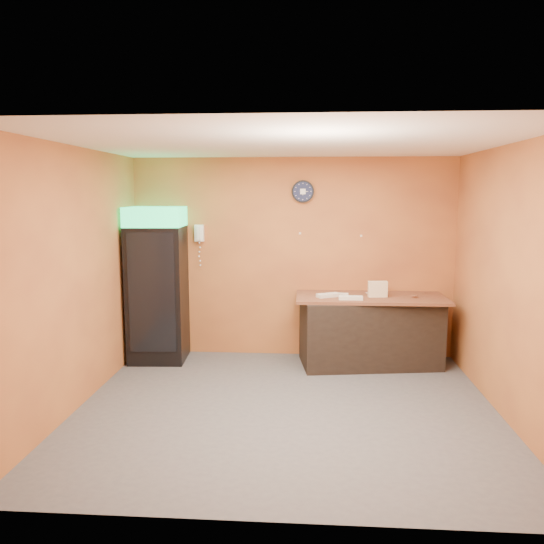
{
  "coord_description": "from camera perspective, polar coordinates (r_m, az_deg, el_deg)",
  "views": [
    {
      "loc": [
        0.23,
        -5.43,
        2.29
      ],
      "look_at": [
        -0.2,
        0.6,
        1.4
      ],
      "focal_mm": 35.0,
      "sensor_mm": 36.0,
      "label": 1
    }
  ],
  "objects": [
    {
      "name": "butcher_paper",
      "position": [
        7.21,
        10.57,
        -2.7
      ],
      "size": [
        1.99,
        0.91,
        0.04
      ],
      "primitive_type": "cube",
      "rotation": [
        0.0,
        0.0,
        0.01
      ],
      "color": "brown",
      "rests_on": "prep_counter"
    },
    {
      "name": "prep_counter",
      "position": [
        7.31,
        10.47,
        -6.34
      ],
      "size": [
        1.91,
        1.06,
        0.91
      ],
      "primitive_type": "cube",
      "rotation": [
        0.0,
        0.0,
        0.14
      ],
      "color": "black",
      "rests_on": "floor"
    },
    {
      "name": "beverage_cooler",
      "position": [
        7.44,
        -12.28,
        -1.53
      ],
      "size": [
        0.79,
        0.8,
        2.12
      ],
      "rotation": [
        0.0,
        0.0,
        0.06
      ],
      "color": "black",
      "rests_on": "floor"
    },
    {
      "name": "back_wall",
      "position": [
        7.49,
        2.25,
        1.52
      ],
      "size": [
        4.5,
        0.02,
        2.8
      ],
      "primitive_type": "cube",
      "color": "#C07136",
      "rests_on": "floor"
    },
    {
      "name": "ceiling",
      "position": [
        5.46,
        1.65,
        13.69
      ],
      "size": [
        4.5,
        4.0,
        0.02
      ],
      "primitive_type": "cube",
      "color": "white",
      "rests_on": "back_wall"
    },
    {
      "name": "wrapped_sandwich_right",
      "position": [
        7.14,
        7.21,
        -2.42
      ],
      "size": [
        0.26,
        0.12,
        0.04
      ],
      "primitive_type": "cube",
      "rotation": [
        0.0,
        0.0,
        -0.07
      ],
      "color": "silver",
      "rests_on": "butcher_paper"
    },
    {
      "name": "wall_phone",
      "position": [
        7.56,
        -7.83,
        4.17
      ],
      "size": [
        0.13,
        0.11,
        0.23
      ],
      "color": "white",
      "rests_on": "back_wall"
    },
    {
      "name": "wall_clock",
      "position": [
        7.4,
        3.34,
        8.64
      ],
      "size": [
        0.31,
        0.06,
        0.31
      ],
      "color": "black",
      "rests_on": "back_wall"
    },
    {
      "name": "wrapped_sandwich_mid",
      "position": [
        6.91,
        8.46,
        -2.77
      ],
      "size": [
        0.31,
        0.12,
        0.04
      ],
      "primitive_type": "cube",
      "rotation": [
        0.0,
        0.0,
        0.0
      ],
      "color": "silver",
      "rests_on": "butcher_paper"
    },
    {
      "name": "left_wall",
      "position": [
        6.04,
        -20.27,
        -0.66
      ],
      "size": [
        0.02,
        4.0,
        2.8
      ],
      "primitive_type": "cube",
      "color": "#C07136",
      "rests_on": "floor"
    },
    {
      "name": "wrapped_sandwich_left",
      "position": [
        7.05,
        6.07,
        -2.5
      ],
      "size": [
        0.33,
        0.26,
        0.04
      ],
      "primitive_type": "cube",
      "rotation": [
        0.0,
        0.0,
        0.5
      ],
      "color": "silver",
      "rests_on": "butcher_paper"
    },
    {
      "name": "kitchen_tool",
      "position": [
        7.35,
        11.07,
        -2.12
      ],
      "size": [
        0.05,
        0.05,
        0.05
      ],
      "primitive_type": "cylinder",
      "color": "silver",
      "rests_on": "butcher_paper"
    },
    {
      "name": "right_wall",
      "position": [
        5.86,
        24.14,
        -1.13
      ],
      "size": [
        0.02,
        4.0,
        2.8
      ],
      "primitive_type": "cube",
      "color": "#C07136",
      "rests_on": "floor"
    },
    {
      "name": "sub_roll_stack",
      "position": [
        7.13,
        11.3,
        -1.82
      ],
      "size": [
        0.26,
        0.11,
        0.21
      ],
      "rotation": [
        0.0,
        0.0,
        0.11
      ],
      "color": "#F6E7BF",
      "rests_on": "butcher_paper"
    },
    {
      "name": "floor",
      "position": [
        5.9,
        1.54,
        -14.5
      ],
      "size": [
        4.5,
        4.5,
        0.0
      ],
      "primitive_type": "plane",
      "color": "#47474C",
      "rests_on": "ground"
    }
  ]
}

